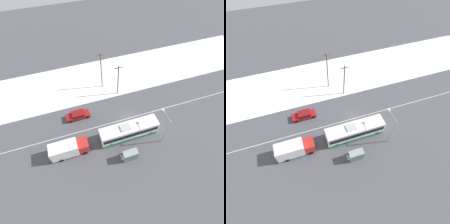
# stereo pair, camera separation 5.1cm
# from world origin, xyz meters

# --- Properties ---
(ground_plane) EXTENTS (120.00, 120.00, 0.00)m
(ground_plane) POSITION_xyz_m (0.00, 0.00, 0.00)
(ground_plane) COLOR #4C4C51
(snow_lot) EXTENTS (80.00, 13.65, 0.12)m
(snow_lot) POSITION_xyz_m (0.00, 13.39, 0.06)
(snow_lot) COLOR white
(snow_lot) RESTS_ON ground_plane
(lane_marking_center) EXTENTS (60.00, 0.12, 0.00)m
(lane_marking_center) POSITION_xyz_m (0.00, 0.00, 0.00)
(lane_marking_center) COLOR silver
(lane_marking_center) RESTS_ON ground_plane
(city_bus) EXTENTS (11.03, 2.57, 3.42)m
(city_bus) POSITION_xyz_m (-1.37, -3.69, 1.67)
(city_bus) COLOR white
(city_bus) RESTS_ON ground_plane
(box_truck) EXTENTS (6.70, 2.30, 3.24)m
(box_truck) POSITION_xyz_m (-12.70, -3.82, 1.77)
(box_truck) COLOR silver
(box_truck) RESTS_ON ground_plane
(sedan_car) EXTENTS (4.79, 1.80, 1.53)m
(sedan_car) POSITION_xyz_m (-9.66, 3.53, 0.83)
(sedan_car) COLOR maroon
(sedan_car) RESTS_ON ground_plane
(pedestrian_at_stop) EXTENTS (0.64, 0.28, 1.78)m
(pedestrian_at_stop) POSITION_xyz_m (-2.35, -7.27, 1.09)
(pedestrian_at_stop) COLOR #23232D
(pedestrian_at_stop) RESTS_ON ground_plane
(bus_shelter) EXTENTS (2.56, 1.20, 2.40)m
(bus_shelter) POSITION_xyz_m (-2.83, -8.36, 1.67)
(bus_shelter) COLOR gray
(bus_shelter) RESTS_ON ground_plane
(streetlamp) EXTENTS (0.36, 3.01, 6.79)m
(streetlamp) POSITION_xyz_m (4.24, -6.22, 4.39)
(streetlamp) COLOR #9EA3A8
(streetlamp) RESTS_ON ground_plane
(utility_pole_roadside) EXTENTS (1.80, 0.24, 7.98)m
(utility_pole_roadside) POSITION_xyz_m (0.32, 7.29, 4.18)
(utility_pole_roadside) COLOR brown
(utility_pole_roadside) RESTS_ON ground_plane
(utility_pole_snowlot) EXTENTS (1.80, 0.24, 9.31)m
(utility_pole_snowlot) POSITION_xyz_m (-2.40, 10.61, 4.85)
(utility_pole_snowlot) COLOR brown
(utility_pole_snowlot) RESTS_ON ground_plane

